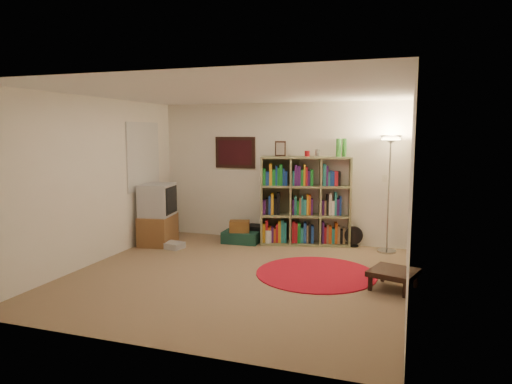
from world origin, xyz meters
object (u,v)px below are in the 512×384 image
(bookshelf, at_px, (304,202))
(suitcase, at_px, (241,237))
(side_table, at_px, (394,273))
(tv_stand, at_px, (158,215))
(floor_lamp, at_px, (390,156))
(floor_fan, at_px, (354,237))

(bookshelf, distance_m, suitcase, 1.29)
(side_table, bearing_deg, suitcase, 147.63)
(bookshelf, relative_size, side_table, 2.74)
(tv_stand, bearing_deg, bookshelf, 9.32)
(suitcase, bearing_deg, bookshelf, 12.50)
(tv_stand, relative_size, suitcase, 1.63)
(bookshelf, bearing_deg, side_table, -65.09)
(suitcase, bearing_deg, floor_lamp, 1.60)
(bookshelf, relative_size, floor_fan, 5.21)
(bookshelf, xyz_separation_m, floor_lamp, (1.44, -0.12, 0.85))
(suitcase, bearing_deg, tv_stand, -160.35)
(floor_lamp, relative_size, suitcase, 2.93)
(floor_fan, relative_size, side_table, 0.52)
(floor_lamp, bearing_deg, suitcase, -176.57)
(bookshelf, distance_m, side_table, 2.60)
(tv_stand, height_order, side_table, tv_stand)
(bookshelf, bearing_deg, tv_stand, -175.73)
(side_table, bearing_deg, floor_lamp, 94.96)
(bookshelf, relative_size, tv_stand, 1.74)
(floor_lamp, height_order, floor_fan, floor_lamp)
(floor_fan, height_order, side_table, floor_fan)
(floor_fan, relative_size, suitcase, 0.55)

